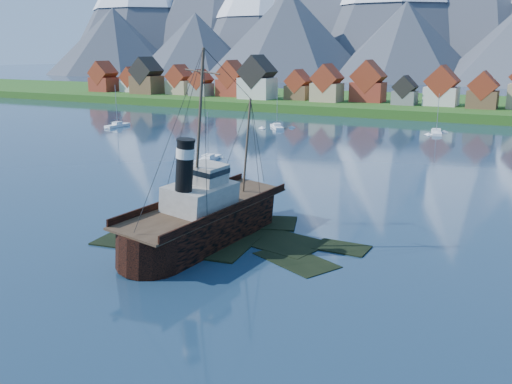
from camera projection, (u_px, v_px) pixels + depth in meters
The scene contains 10 objects.
ground at pixel (207, 241), 67.31m from camera, with size 1400.00×1400.00×0.00m, color #193047.
shoal at pixel (229, 240), 68.43m from camera, with size 31.71×21.24×1.14m.
shore_bank at pixel (454, 110), 212.95m from camera, with size 600.00×80.00×3.20m, color #184A15.
seawall at pixel (433, 121), 180.39m from camera, with size 600.00×2.50×2.00m, color #3F3D38.
town at pixel (354, 86), 210.59m from camera, with size 250.96×16.69×17.30m.
tugboat_wreck at pixel (212, 214), 67.52m from camera, with size 6.87×29.59×23.45m.
sailboat_a at pixel (208, 159), 116.01m from camera, with size 3.00×8.59×10.27m.
sailboat_b at pixel (117, 126), 166.63m from camera, with size 2.34×8.79×12.70m.
sailboat_c at pixel (277, 127), 163.73m from camera, with size 7.32×8.69×11.80m.
sailboat_e at pixel (436, 133), 152.98m from camera, with size 4.52×9.92×11.17m.
Camera 1 is at (35.14, -53.70, 21.88)m, focal length 40.00 mm.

